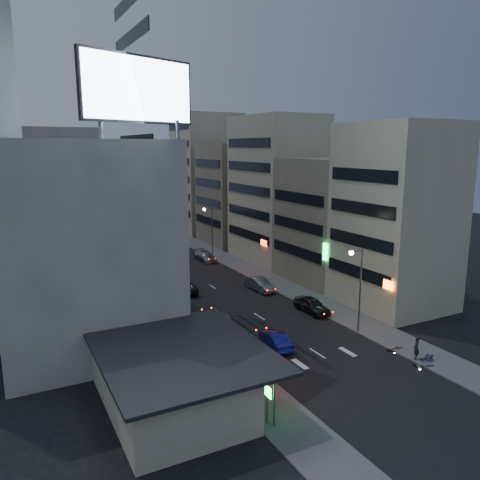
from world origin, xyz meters
TOP-DOWN VIEW (x-y plane):
  - ground at (0.00, 0.00)m, footprint 180.00×180.00m
  - sidewalk_left at (-8.00, 30.00)m, footprint 4.00×120.00m
  - sidewalk_right at (8.00, 30.00)m, footprint 4.00×120.00m
  - food_court at (-13.90, 2.00)m, footprint 11.00×13.00m
  - white_building at (-17.00, 20.00)m, footprint 14.00×24.00m
  - shophouse_near at (15.00, 10.50)m, footprint 10.00×11.00m
  - shophouse_mid at (15.50, 22.00)m, footprint 11.00×12.00m
  - shophouse_far at (15.00, 35.00)m, footprint 10.00×14.00m
  - far_left_a at (-15.50, 45.00)m, footprint 11.00×10.00m
  - far_left_b at (-16.00, 58.00)m, footprint 12.00×10.00m
  - far_right_a at (15.50, 50.00)m, footprint 11.00×12.00m
  - far_right_b at (16.00, 64.00)m, footprint 12.00×12.00m
  - billboard at (-12.99, 9.97)m, footprint 9.52×3.75m
  - street_lamp_right_near at (5.90, 6.00)m, footprint 1.60×0.44m
  - street_lamp_left at (-5.90, 22.00)m, footprint 1.60×0.44m
  - street_lamp_right_far at (5.90, 40.00)m, footprint 1.60×0.44m
  - parked_car_right_near at (5.60, 12.50)m, footprint 2.00×4.81m
  - parked_car_right_mid at (4.52, 21.87)m, footprint 2.01×4.92m
  - parked_car_left at (-4.14, 25.58)m, footprint 3.35×6.09m
  - parked_car_right_far at (4.65, 39.06)m, footprint 2.24×5.23m
  - road_car_blue at (-2.60, 6.61)m, footprint 2.13×4.57m
  - road_car_silver at (-4.89, 13.81)m, footprint 2.63×5.60m
  - person at (6.45, -0.86)m, footprint 0.83×0.82m
  - scooter_black_a at (7.80, -1.44)m, footprint 1.23×1.79m
  - scooter_silver_a at (6.85, -2.03)m, footprint 1.15×2.00m
  - scooter_blue at (8.04, -0.65)m, footprint 1.45×2.11m
  - scooter_black_b at (6.97, 1.66)m, footprint 0.82×1.75m
  - scooter_silver_b at (7.32, 1.55)m, footprint 0.93×1.71m

SIDE VIEW (x-z plane):
  - ground at x=0.00m, z-range 0.00..0.00m
  - sidewalk_left at x=-8.00m, z-range 0.00..0.12m
  - sidewalk_right at x=8.00m, z-range 0.00..0.12m
  - scooter_silver_b at x=7.32m, z-range 0.12..1.12m
  - scooter_black_b at x=6.97m, z-range 0.12..1.15m
  - scooter_black_a at x=7.80m, z-range 0.12..1.17m
  - scooter_silver_a at x=6.85m, z-range 0.12..1.28m
  - road_car_blue at x=-2.60m, z-range 0.00..1.45m
  - scooter_blue at x=8.04m, z-range 0.12..1.35m
  - parked_car_right_far at x=4.65m, z-range 0.00..1.50m
  - road_car_silver at x=-4.89m, z-range 0.00..1.58m
  - parked_car_right_mid at x=4.52m, z-range 0.00..1.59m
  - parked_car_left at x=-4.14m, z-range 0.00..1.62m
  - parked_car_right_near at x=5.60m, z-range 0.00..1.63m
  - person at x=6.45m, z-range 0.12..2.06m
  - food_court at x=-13.90m, z-range 0.05..3.92m
  - street_lamp_right_near at x=5.90m, z-range 1.35..9.37m
  - street_lamp_left at x=-5.90m, z-range 1.35..9.37m
  - street_lamp_right_far at x=5.90m, z-range 1.35..9.37m
  - far_left_b at x=-16.00m, z-range 0.00..15.00m
  - shophouse_mid at x=15.50m, z-range 0.00..16.00m
  - white_building at x=-17.00m, z-range 0.00..18.00m
  - far_right_a at x=15.50m, z-range 0.00..18.00m
  - shophouse_near at x=15.00m, z-range 0.00..20.00m
  - far_left_a at x=-15.50m, z-range 0.00..20.00m
  - shophouse_far at x=15.00m, z-range 0.00..22.00m
  - far_right_b at x=16.00m, z-range 0.00..24.00m
  - billboard at x=-12.99m, z-range 18.56..24.76m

